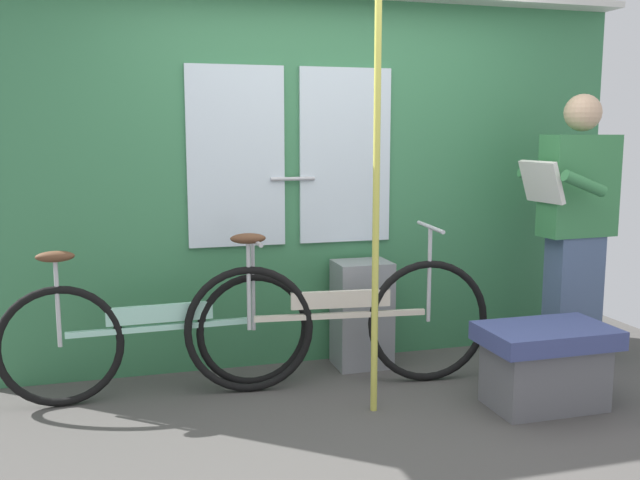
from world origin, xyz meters
TOP-DOWN VIEW (x-y plane):
  - ground_plane at (0.00, 0.00)m, footprint 5.07×3.82m
  - train_door_wall at (-0.01, 1.10)m, footprint 4.07×0.28m
  - bicycle_near_door at (-1.06, 0.71)m, footprint 1.74×0.44m
  - bicycle_leaning_behind at (-0.04, 0.57)m, footprint 1.80×0.44m
  - passenger_reading_newspaper at (1.50, 0.53)m, footprint 0.59×0.51m
  - trash_bin_by_wall at (0.21, 0.89)m, footprint 0.35×0.28m
  - handrail_pole at (0.03, 0.17)m, footprint 0.04×0.04m
  - bench_seat_corner at (0.94, -0.03)m, footprint 0.70×0.44m

SIDE VIEW (x-z plane):
  - ground_plane at x=0.00m, z-range -0.04..0.00m
  - bench_seat_corner at x=0.94m, z-range 0.02..0.47m
  - trash_bin_by_wall at x=0.21m, z-range 0.00..0.68m
  - bicycle_near_door at x=-1.06m, z-range -0.08..0.80m
  - bicycle_leaning_behind at x=-0.04m, z-range -0.08..0.87m
  - passenger_reading_newspaper at x=1.50m, z-range 0.05..1.77m
  - handrail_pole at x=0.03m, z-range 0.00..2.30m
  - train_door_wall at x=-0.01m, z-range 0.05..2.39m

